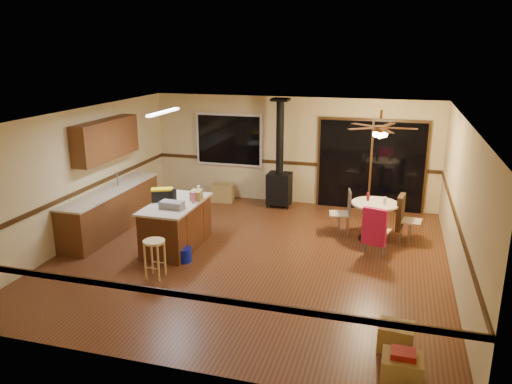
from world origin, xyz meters
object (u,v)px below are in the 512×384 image
at_px(box_corner_b, 396,337).
at_px(box_under_window, 222,193).
at_px(chair_near, 375,226).
at_px(toolbox_grey, 172,205).
at_px(chair_right, 402,213).
at_px(chair_left, 345,208).
at_px(kitchen_island, 176,225).
at_px(bar_stool, 155,259).
at_px(toolbox_black, 162,195).
at_px(blue_bucket, 183,254).
at_px(box_corner_a, 402,370).
at_px(wood_stove, 279,177).
at_px(dining_table, 374,215).

bearing_deg(box_corner_b, box_under_window, 128.17).
height_order(chair_near, box_under_window, chair_near).
bearing_deg(toolbox_grey, chair_near, 13.79).
height_order(toolbox_grey, chair_right, toolbox_grey).
bearing_deg(chair_left, kitchen_island, -152.78).
distance_m(toolbox_grey, bar_stool, 1.18).
bearing_deg(bar_stool, toolbox_black, 109.98).
bearing_deg(blue_bucket, box_corner_a, -32.87).
relative_size(chair_right, box_corner_b, 1.62).
bearing_deg(box_corner_b, chair_near, 98.61).
xyz_separation_m(wood_stove, chair_right, (2.84, -1.54, -0.13)).
bearing_deg(chair_near, box_under_window, 146.58).
distance_m(dining_table, box_corner_b, 3.84).
relative_size(kitchen_island, chair_near, 2.40).
bearing_deg(box_corner_b, toolbox_black, 151.37).
bearing_deg(box_under_window, chair_right, -20.18).
bearing_deg(toolbox_black, chair_left, 24.49).
height_order(kitchen_island, toolbox_grey, toolbox_grey).
bearing_deg(wood_stove, blue_bucket, -104.26).
xyz_separation_m(toolbox_black, chair_right, (4.43, 1.47, -0.41)).
height_order(chair_near, box_corner_b, chair_near).
bearing_deg(wood_stove, chair_right, -28.41).
bearing_deg(toolbox_black, blue_bucket, -42.76).
bearing_deg(wood_stove, toolbox_black, -117.87).
bearing_deg(chair_left, box_under_window, 154.26).
relative_size(toolbox_grey, box_under_window, 0.79).
xyz_separation_m(box_corner_a, box_corner_b, (-0.08, 0.68, 0.00)).
height_order(blue_bucket, chair_near, chair_near).
bearing_deg(kitchen_island, toolbox_black, 170.77).
bearing_deg(chair_near, bar_stool, -151.63).
bearing_deg(kitchen_island, wood_stove, 66.91).
bearing_deg(box_under_window, kitchen_island, -86.76).
height_order(kitchen_island, bar_stool, kitchen_island).
xyz_separation_m(dining_table, chair_right, (0.52, 0.08, 0.06)).
bearing_deg(box_under_window, dining_table, -23.65).
height_order(toolbox_black, chair_near, toolbox_black).
distance_m(blue_bucket, chair_right, 4.33).
bearing_deg(bar_stool, box_corner_b, -14.96).
bearing_deg(toolbox_black, box_under_window, 87.89).
distance_m(chair_right, box_under_window, 4.61).
relative_size(chair_near, box_under_window, 1.30).
relative_size(kitchen_island, box_under_window, 3.12).
height_order(toolbox_black, box_under_window, toolbox_black).
bearing_deg(box_corner_a, chair_left, 104.22).
distance_m(bar_stool, chair_left, 4.03).
relative_size(wood_stove, toolbox_grey, 5.92).
distance_m(dining_table, chair_right, 0.53).
xyz_separation_m(bar_stool, chair_near, (3.47, 1.87, 0.27)).
relative_size(toolbox_grey, toolbox_black, 1.08).
height_order(chair_right, box_corner_a, chair_right).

